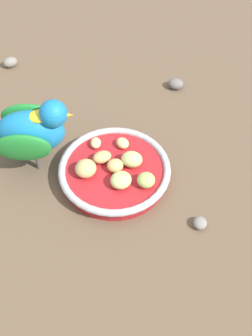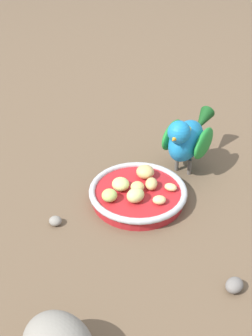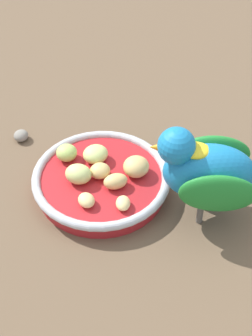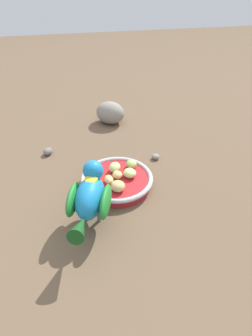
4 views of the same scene
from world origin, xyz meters
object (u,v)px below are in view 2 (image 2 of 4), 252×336
Objects in this scene: apple_piece_3 at (145,172)px; pebble_0 at (55,221)px; apple_piece_6 at (159,200)px; apple_piece_7 at (171,186)px; apple_piece_2 at (121,184)px; apple_piece_4 at (109,195)px; apple_piece_0 at (136,195)px; feeding_bowl at (138,194)px; pebble_1 at (234,285)px; apple_piece_5 at (151,185)px; apple_piece_1 at (137,187)px; parrot at (187,138)px.

apple_piece_3 is 1.53× the size of pebble_0.
apple_piece_6 is 1.03× the size of apple_piece_7.
apple_piece_4 is at bearing -109.53° from apple_piece_2.
apple_piece_0 reaches higher than apple_piece_4.
feeding_bowl reaches higher than pebble_1.
apple_piece_5 reaches higher than feeding_bowl.
feeding_bowl is 7.61× the size of apple_piece_6.
apple_piece_4 is (-0.05, -0.04, 0.00)m from apple_piece_1.
apple_piece_2 is 0.14m from pebble_0.
apple_piece_0 is at bearing -9.14° from parrot.
apple_piece_1 is at bearing 133.64° from pebble_1.
pebble_0 is at bearing 163.23° from pebble_1.
apple_piece_2 reaches higher than apple_piece_1.
feeding_bowl is at bearing 37.55° from apple_piece_1.
apple_piece_2 is 1.21× the size of apple_piece_4.
apple_piece_7 reaches higher than pebble_1.
pebble_1 is at bearing -46.69° from feeding_bowl.
apple_piece_2 is 0.99× the size of apple_piece_3.
apple_piece_4 is 0.94× the size of pebble_1.
apple_piece_3 is (0.01, 0.05, 0.00)m from apple_piece_1.
apple_piece_1 reaches higher than pebble_1.
parrot reaches higher than apple_piece_0.
apple_piece_3 is 1.48× the size of apple_piece_7.
feeding_bowl is 0.17m from pebble_0.
apple_piece_2 is at bearing -170.26° from apple_piece_5.
apple_piece_3 is 1.44× the size of apple_piece_6.
apple_piece_2 is 0.18× the size of parrot.
parrot reaches higher than apple_piece_3.
apple_piece_2 reaches higher than apple_piece_5.
apple_piece_1 is 1.10× the size of apple_piece_6.
apple_piece_1 is 0.14× the size of parrot.
apple_piece_0 is 1.10× the size of apple_piece_5.
apple_piece_1 reaches higher than feeding_bowl.
apple_piece_0 reaches higher than apple_piece_2.
apple_piece_6 is at bearing 20.05° from pebble_0.
apple_piece_5 is 0.04m from apple_piece_7.
parrot is at bearing 46.33° from apple_piece_2.
apple_piece_0 and apple_piece_3 have the same top height.
apple_piece_2 is at bearing 43.21° from pebble_0.
apple_piece_0 is 1.16× the size of pebble_1.
apple_piece_3 reaches higher than pebble_1.
apple_piece_0 is 1.48× the size of apple_piece_7.
parrot is at bearing 61.88° from apple_piece_0.
apple_piece_4 is 0.09m from apple_piece_6.
pebble_1 is (0.22, -0.19, -0.02)m from apple_piece_2.
apple_piece_6 is (0.02, -0.04, -0.00)m from apple_piece_5.
feeding_bowl is 0.97× the size of parrot.
pebble_1 is at bearing 36.55° from parrot.
apple_piece_2 is 1.09× the size of apple_piece_5.
apple_piece_2 is 0.08m from apple_piece_6.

